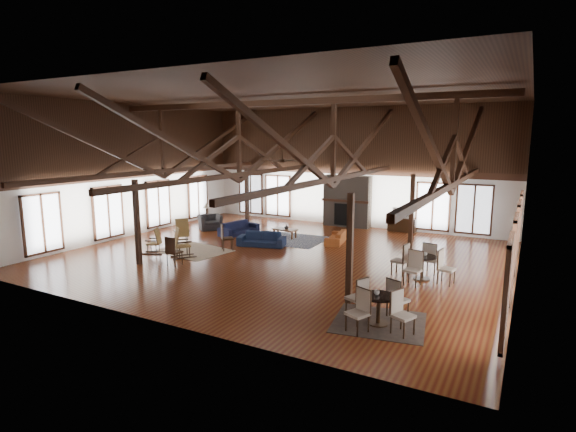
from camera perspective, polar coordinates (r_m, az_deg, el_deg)
The scene contains 31 objects.
floor at distance 17.37m, azimuth -0.56°, elevation -5.06°, with size 16.00×16.00×0.00m, color brown.
ceiling at distance 16.85m, azimuth -0.60°, elevation 15.06°, with size 16.00×14.00×0.02m, color black.
wall_back at distance 23.20m, azimuth 7.91°, elevation 6.14°, with size 16.00×0.02×6.00m, color silver.
wall_front at distance 11.29m, azimuth -18.12°, elevation 1.86°, with size 16.00×0.02×6.00m, color silver.
wall_left at distance 21.87m, azimuth -19.30°, elevation 5.46°, with size 0.02×14.00×6.00m, color silver.
wall_right at distance 14.74m, azimuth 27.78°, elevation 2.98°, with size 0.02×14.00×6.00m, color silver.
roof_truss at distance 16.79m, azimuth -0.58°, elevation 8.35°, with size 15.60×14.07×3.14m.
post_grid at distance 17.04m, azimuth -0.57°, elevation -0.10°, with size 8.16×7.16×3.05m.
fireplace at distance 23.06m, azimuth 7.52°, elevation 1.85°, with size 2.50×0.69×2.60m.
ceiling_fan at distance 15.68m, azimuth -0.76°, elevation 7.16°, with size 1.60×1.60×0.75m.
sofa_navy_front at distance 18.88m, azimuth -3.38°, elevation -2.96°, with size 1.98×0.77×0.58m, color #141D38.
sofa_navy_left at distance 21.24m, azimuth -6.25°, elevation -1.53°, with size 0.79×2.02×0.59m, color #121633.
sofa_orange at distance 19.54m, azimuth 6.12°, elevation -2.67°, with size 0.67×1.72×0.50m, color #9B491E.
coffee_table at distance 20.34m, azimuth -0.41°, elevation -1.79°, with size 1.15×0.68×0.42m.
vase at distance 20.21m, azimuth -0.20°, elevation -1.39°, with size 0.20×0.20×0.21m, color #B2B2B2.
armchair at distance 22.61m, azimuth -9.87°, elevation -0.78°, with size 1.08×0.95×0.71m, color #292A2C.
side_table_lamp at distance 23.19m, azimuth -10.29°, elevation -0.21°, with size 0.49×0.49×1.26m.
rocking_chair_a at distance 19.19m, azimuth -13.33°, elevation -2.15°, with size 1.04×0.97×1.21m.
rocking_chair_b at distance 17.46m, azimuth -13.54°, elevation -3.42°, with size 0.91×1.01×1.16m.
rocking_chair_c at distance 18.35m, azimuth -16.47°, elevation -3.13°, with size 0.88×0.71×1.01m.
side_chair_a at distance 18.20m, azimuth -8.03°, elevation -2.44°, with size 0.64×0.64×1.08m.
side_chair_b at distance 16.38m, azimuth -14.49°, elevation -4.08°, with size 0.45×0.45×1.06m.
cafe_table_near at distance 11.29m, azimuth 11.43°, elevation -10.94°, with size 1.95×1.95×1.01m.
cafe_table_far at distance 15.04m, azimuth 16.71°, elevation -5.76°, with size 2.08×2.08×1.07m.
cup_near at distance 11.24m, azimuth 11.22°, elevation -9.52°, with size 0.13×0.13×0.11m, color #B2B2B2.
cup_far at distance 15.05m, azimuth 17.03°, elevation -4.64°, with size 0.13×0.13×0.10m, color #B2B2B2.
tv_console at distance 22.46m, azimuth 14.29°, elevation -1.08°, with size 1.31×0.49×0.66m, color black.
television at distance 22.36m, azimuth 14.29°, elevation 0.40°, with size 0.89×0.12×0.51m, color #B2B2B2.
rug_tan at distance 18.48m, azimuth -11.84°, elevation -4.34°, with size 2.65×2.08×0.01m, color #CCB18E.
rug_navy at distance 20.17m, azimuth -0.25°, elevation -2.93°, with size 3.36×2.52×0.01m, color #1B264C.
rug_dark at distance 11.57m, azimuth 11.50°, elevation -13.08°, with size 2.18×1.98×0.01m, color black.
Camera 1 is at (8.16, -14.66, 4.48)m, focal length 28.00 mm.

